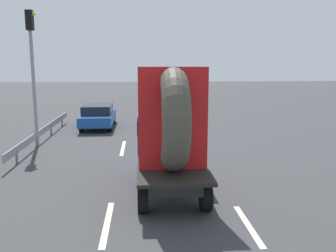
% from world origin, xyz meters
% --- Properties ---
extents(ground_plane, '(120.00, 120.00, 0.00)m').
position_xyz_m(ground_plane, '(0.00, 0.00, 0.00)').
color(ground_plane, '#38383A').
extents(flatbed_truck, '(2.02, 4.71, 3.88)m').
position_xyz_m(flatbed_truck, '(-0.29, -0.80, 1.83)').
color(flatbed_truck, black).
rests_on(flatbed_truck, ground_plane).
extents(distant_sedan, '(1.86, 4.35, 1.42)m').
position_xyz_m(distant_sedan, '(-3.80, 10.58, 0.76)').
color(distant_sedan, black).
rests_on(distant_sedan, ground_plane).
extents(traffic_light, '(0.42, 0.36, 6.31)m').
position_xyz_m(traffic_light, '(-6.21, 6.00, 4.08)').
color(traffic_light, gray).
rests_on(traffic_light, ground_plane).
extents(guardrail, '(0.10, 11.32, 0.71)m').
position_xyz_m(guardrail, '(-6.14, 7.02, 0.52)').
color(guardrail, gray).
rests_on(guardrail, ground_plane).
extents(lane_dash_left_near, '(0.16, 2.68, 0.01)m').
position_xyz_m(lane_dash_left_near, '(-2.05, -3.00, 0.00)').
color(lane_dash_left_near, beige).
rests_on(lane_dash_left_near, ground_plane).
extents(lane_dash_left_far, '(0.16, 2.94, 0.01)m').
position_xyz_m(lane_dash_left_far, '(-2.05, 5.10, 0.00)').
color(lane_dash_left_far, beige).
rests_on(lane_dash_left_far, ground_plane).
extents(lane_dash_right_near, '(0.16, 2.37, 0.01)m').
position_xyz_m(lane_dash_right_near, '(1.47, -3.37, 0.00)').
color(lane_dash_right_near, beige).
rests_on(lane_dash_right_near, ground_plane).
extents(lane_dash_right_far, '(0.16, 2.80, 0.01)m').
position_xyz_m(lane_dash_right_far, '(1.47, 4.58, 0.00)').
color(lane_dash_right_far, beige).
rests_on(lane_dash_right_far, ground_plane).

